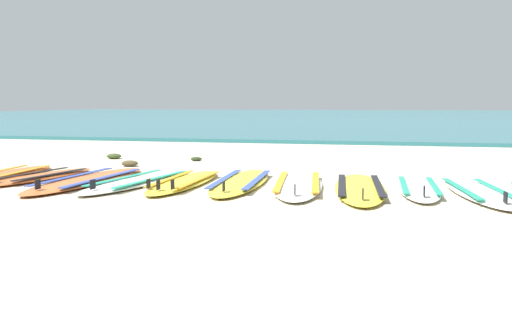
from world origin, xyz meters
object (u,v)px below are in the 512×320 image
(surfboard_0, at_px, (8,174))
(surfboard_8, at_px, (419,188))
(surfboard_4, at_px, (185,182))
(surfboard_6, at_px, (298,184))
(surfboard_7, at_px, (360,188))
(surfboard_2, at_px, (89,180))
(surfboard_1, at_px, (42,177))
(surfboard_3, at_px, (139,181))
(surfboard_5, at_px, (241,182))
(surfboard_9, at_px, (478,192))

(surfboard_0, xyz_separation_m, surfboard_8, (5.66, -0.01, 0.00))
(surfboard_4, distance_m, surfboard_6, 1.47)
(surfboard_7, height_order, surfboard_8, same)
(surfboard_0, bearing_deg, surfboard_8, -0.13)
(surfboard_2, relative_size, surfboard_8, 1.34)
(surfboard_6, xyz_separation_m, surfboard_7, (0.77, -0.12, 0.00))
(surfboard_4, bearing_deg, surfboard_1, 179.16)
(surfboard_3, distance_m, surfboard_4, 0.62)
(surfboard_0, distance_m, surfboard_5, 3.44)
(surfboard_5, relative_size, surfboard_6, 0.98)
(surfboard_3, height_order, surfboard_6, same)
(surfboard_2, relative_size, surfboard_9, 1.17)
(surfboard_8, bearing_deg, surfboard_0, 179.87)
(surfboard_8, bearing_deg, surfboard_2, -176.94)
(surfboard_8, bearing_deg, surfboard_7, -169.24)
(surfboard_1, relative_size, surfboard_4, 0.91)
(surfboard_0, bearing_deg, surfboard_9, -1.21)
(surfboard_3, distance_m, surfboard_9, 4.20)
(surfboard_6, bearing_deg, surfboard_5, 175.84)
(surfboard_2, bearing_deg, surfboard_7, 1.54)
(surfboard_6, distance_m, surfboard_9, 2.11)
(surfboard_2, height_order, surfboard_3, same)
(surfboard_6, bearing_deg, surfboard_2, -175.60)
(surfboard_1, height_order, surfboard_8, same)
(surfboard_8, bearing_deg, surfboard_4, -177.63)
(surfboard_1, distance_m, surfboard_8, 5.05)
(surfboard_3, xyz_separation_m, surfboard_4, (0.61, 0.07, 0.00))
(surfboard_9, bearing_deg, surfboard_6, 177.06)
(surfboard_9, bearing_deg, surfboard_5, 176.74)
(surfboard_3, xyz_separation_m, surfboard_5, (1.33, 0.24, -0.00))
(surfboard_5, relative_size, surfboard_7, 1.01)
(surfboard_1, height_order, surfboard_3, same)
(surfboard_4, relative_size, surfboard_8, 1.12)
(surfboard_5, relative_size, surfboard_8, 1.25)
(surfboard_5, distance_m, surfboard_6, 0.76)
(surfboard_5, relative_size, surfboard_9, 1.10)
(surfboard_3, relative_size, surfboard_6, 0.96)
(surfboard_0, relative_size, surfboard_7, 0.88)
(surfboard_4, bearing_deg, surfboard_5, 12.93)
(surfboard_3, xyz_separation_m, surfboard_6, (2.08, 0.18, -0.00))
(surfboard_3, height_order, surfboard_7, same)
(surfboard_3, bearing_deg, surfboard_9, 1.02)
(surfboard_1, bearing_deg, surfboard_2, -9.75)
(surfboard_1, relative_size, surfboard_6, 0.80)
(surfboard_5, distance_m, surfboard_8, 2.21)
(surfboard_4, xyz_separation_m, surfboard_9, (3.58, 0.00, -0.00))
(surfboard_1, bearing_deg, surfboard_8, 1.02)
(surfboard_9, bearing_deg, surfboard_3, -178.98)
(surfboard_6, bearing_deg, surfboard_8, 0.48)
(surfboard_1, relative_size, surfboard_5, 0.82)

